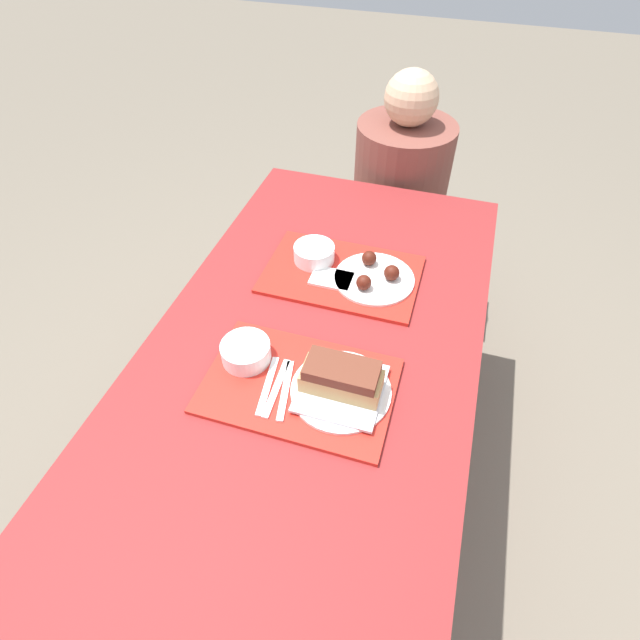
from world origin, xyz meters
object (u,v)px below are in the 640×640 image
tray_far (341,274)px  bowl_coleslaw_near (246,351)px  tray_near (299,385)px  wings_plate_far (375,276)px  bowl_coleslaw_far (314,252)px  brisket_sandwich_plate (341,382)px  person_seated_across (401,175)px

tray_far → bowl_coleslaw_near: (-0.13, -0.38, 0.03)m
tray_near → wings_plate_far: bearing=78.4°
bowl_coleslaw_far → brisket_sandwich_plate: bearing=-65.0°
bowl_coleslaw_far → person_seated_across: bearing=79.0°
bowl_coleslaw_far → wings_plate_far: wings_plate_far is taller
tray_near → tray_far: size_ratio=1.00×
bowl_coleslaw_near → brisket_sandwich_plate: (0.25, -0.03, 0.01)m
brisket_sandwich_plate → bowl_coleslaw_far: brisket_sandwich_plate is taller
bowl_coleslaw_near → wings_plate_far: (0.23, 0.38, -0.01)m
person_seated_across → bowl_coleslaw_far: bearing=-101.0°
bowl_coleslaw_near → brisket_sandwich_plate: brisket_sandwich_plate is taller
brisket_sandwich_plate → bowl_coleslaw_far: (-0.21, 0.44, -0.01)m
tray_far → person_seated_across: size_ratio=0.65×
bowl_coleslaw_far → tray_far: bearing=-19.8°
brisket_sandwich_plate → tray_near: bearing=-175.3°
tray_near → tray_far: bearing=91.9°
bowl_coleslaw_far → person_seated_across: person_seated_across is taller
bowl_coleslaw_far → tray_near: bearing=-76.7°
tray_near → bowl_coleslaw_near: size_ratio=3.68×
brisket_sandwich_plate → person_seated_across: (-0.07, 1.16, -0.12)m
tray_near → tray_far: 0.42m
tray_near → wings_plate_far: size_ratio=1.94×
tray_far → wings_plate_far: (0.10, -0.00, 0.02)m
tray_far → bowl_coleslaw_near: bearing=-109.4°
wings_plate_far → person_seated_across: 0.76m
bowl_coleslaw_near → brisket_sandwich_plate: bearing=-6.5°
tray_near → brisket_sandwich_plate: 0.11m
bowl_coleslaw_near → bowl_coleslaw_far: size_ratio=1.00×
bowl_coleslaw_near → brisket_sandwich_plate: 0.25m
tray_far → brisket_sandwich_plate: 0.43m
brisket_sandwich_plate → bowl_coleslaw_far: size_ratio=1.94×
bowl_coleslaw_near → tray_far: bearing=70.6°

